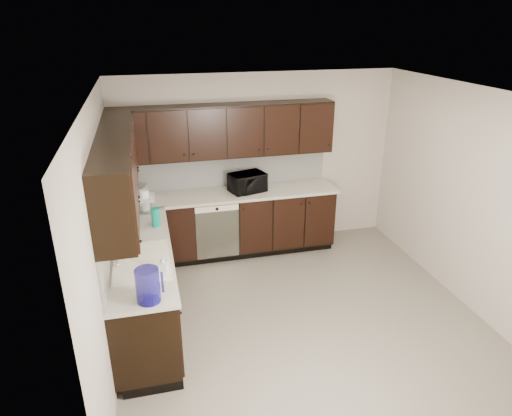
# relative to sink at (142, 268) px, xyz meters

# --- Properties ---
(floor) EXTENTS (4.00, 4.00, 0.00)m
(floor) POSITION_rel_sink_xyz_m (1.68, 0.01, -0.88)
(floor) COLOR gray
(floor) RESTS_ON ground
(ceiling) EXTENTS (4.00, 4.00, 0.00)m
(ceiling) POSITION_rel_sink_xyz_m (1.68, 0.01, 1.62)
(ceiling) COLOR white
(ceiling) RESTS_ON wall_back
(wall_back) EXTENTS (4.00, 0.02, 2.50)m
(wall_back) POSITION_rel_sink_xyz_m (1.68, 2.01, 0.37)
(wall_back) COLOR #BFB3A3
(wall_back) RESTS_ON floor
(wall_left) EXTENTS (0.02, 4.00, 2.50)m
(wall_left) POSITION_rel_sink_xyz_m (-0.32, 0.01, 0.37)
(wall_left) COLOR #BFB3A3
(wall_left) RESTS_ON floor
(wall_right) EXTENTS (0.02, 4.00, 2.50)m
(wall_right) POSITION_rel_sink_xyz_m (3.68, 0.01, 0.37)
(wall_right) COLOR #BFB3A3
(wall_right) RESTS_ON floor
(wall_front) EXTENTS (4.00, 0.02, 2.50)m
(wall_front) POSITION_rel_sink_xyz_m (1.68, -1.99, 0.37)
(wall_front) COLOR #BFB3A3
(wall_front) RESTS_ON floor
(lower_cabinets) EXTENTS (3.00, 2.80, 0.90)m
(lower_cabinets) POSITION_rel_sink_xyz_m (0.67, 1.12, -0.47)
(lower_cabinets) COLOR black
(lower_cabinets) RESTS_ON floor
(countertop) EXTENTS (3.03, 2.83, 0.04)m
(countertop) POSITION_rel_sink_xyz_m (0.67, 1.12, 0.04)
(countertop) COLOR beige
(countertop) RESTS_ON lower_cabinets
(backsplash) EXTENTS (3.00, 2.80, 0.48)m
(backsplash) POSITION_rel_sink_xyz_m (0.46, 1.33, 0.30)
(backsplash) COLOR white
(backsplash) RESTS_ON countertop
(upper_cabinets) EXTENTS (3.00, 2.80, 0.70)m
(upper_cabinets) POSITION_rel_sink_xyz_m (0.58, 1.22, 0.89)
(upper_cabinets) COLOR black
(upper_cabinets) RESTS_ON wall_back
(dishwasher) EXTENTS (0.58, 0.04, 0.78)m
(dishwasher) POSITION_rel_sink_xyz_m (0.98, 1.42, -0.33)
(dishwasher) COLOR #F7F1CA
(dishwasher) RESTS_ON lower_cabinets
(sink) EXTENTS (0.54, 0.82, 0.42)m
(sink) POSITION_rel_sink_xyz_m (0.00, 0.00, 0.00)
(sink) COLOR #F7F1CA
(sink) RESTS_ON countertop
(microwave) EXTENTS (0.54, 0.44, 0.26)m
(microwave) POSITION_rel_sink_xyz_m (1.46, 1.68, 0.19)
(microwave) COLOR black
(microwave) RESTS_ON countertop
(soap_bottle_a) EXTENTS (0.10, 0.10, 0.18)m
(soap_bottle_a) POSITION_rel_sink_xyz_m (0.20, -0.25, 0.15)
(soap_bottle_a) COLOR gray
(soap_bottle_a) RESTS_ON countertop
(soap_bottle_b) EXTENTS (0.11, 0.11, 0.21)m
(soap_bottle_b) POSITION_rel_sink_xyz_m (-0.20, 0.67, 0.17)
(soap_bottle_b) COLOR gray
(soap_bottle_b) RESTS_ON countertop
(toaster_oven) EXTENTS (0.41, 0.37, 0.21)m
(toaster_oven) POSITION_rel_sink_xyz_m (-0.07, 1.68, 0.17)
(toaster_oven) COLOR silver
(toaster_oven) RESTS_ON countertop
(storage_bin) EXTENTS (0.46, 0.38, 0.16)m
(storage_bin) POSITION_rel_sink_xyz_m (-0.02, 1.36, 0.14)
(storage_bin) COLOR silver
(storage_bin) RESTS_ON countertop
(blue_pitcher) EXTENTS (0.27, 0.27, 0.30)m
(blue_pitcher) POSITION_rel_sink_xyz_m (0.05, -0.69, 0.21)
(blue_pitcher) COLOR navy
(blue_pitcher) RESTS_ON countertop
(teal_tumbler) EXTENTS (0.12, 0.12, 0.22)m
(teal_tumbler) POSITION_rel_sink_xyz_m (0.18, 0.83, 0.17)
(teal_tumbler) COLOR #0C8773
(teal_tumbler) RESTS_ON countertop
(paper_towel_roll) EXTENTS (0.12, 0.12, 0.26)m
(paper_towel_roll) POSITION_rel_sink_xyz_m (0.07, 1.36, 0.19)
(paper_towel_roll) COLOR white
(paper_towel_roll) RESTS_ON countertop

